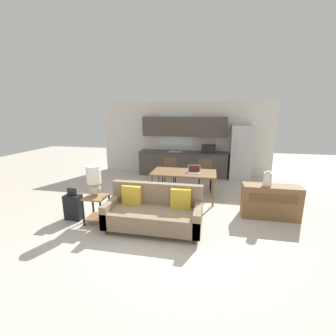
{
  "coord_description": "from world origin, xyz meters",
  "views": [
    {
      "loc": [
        1.05,
        -3.83,
        2.29
      ],
      "look_at": [
        -0.01,
        1.5,
        0.95
      ],
      "focal_mm": 24.0,
      "sensor_mm": 36.0,
      "label": 1
    }
  ],
  "objects": [
    {
      "name": "ground_plane",
      "position": [
        0.0,
        0.0,
        0.0
      ],
      "size": [
        20.0,
        20.0,
        0.0
      ],
      "primitive_type": "plane",
      "color": "beige"
    },
    {
      "name": "wall_back",
      "position": [
        -0.01,
        4.63,
        1.36
      ],
      "size": [
        6.4,
        0.07,
        2.7
      ],
      "color": "silver",
      "rests_on": "ground_plane"
    },
    {
      "name": "kitchen_counter",
      "position": [
        0.02,
        4.33,
        0.84
      ],
      "size": [
        3.25,
        0.65,
        2.15
      ],
      "color": "#4C443D",
      "rests_on": "ground_plane"
    },
    {
      "name": "refrigerator",
      "position": [
        2.02,
        4.22,
        0.94
      ],
      "size": [
        0.71,
        0.76,
        1.87
      ],
      "color": "#B7BABC",
      "rests_on": "ground_plane"
    },
    {
      "name": "dining_table",
      "position": [
        0.34,
        1.92,
        0.7
      ],
      "size": [
        1.69,
        0.87,
        0.76
      ],
      "color": "brown",
      "rests_on": "ground_plane"
    },
    {
      "name": "couch",
      "position": [
        -0.03,
        0.2,
        0.35
      ],
      "size": [
        1.9,
        0.8,
        0.89
      ],
      "color": "#3D2D1E",
      "rests_on": "ground_plane"
    },
    {
      "name": "side_table",
      "position": [
        -1.29,
        0.19,
        0.4
      ],
      "size": [
        0.44,
        0.44,
        0.59
      ],
      "color": "olive",
      "rests_on": "ground_plane"
    },
    {
      "name": "table_lamp",
      "position": [
        -1.32,
        0.22,
        0.94
      ],
      "size": [
        0.29,
        0.29,
        0.65
      ],
      "color": "#B2A893",
      "rests_on": "side_table"
    },
    {
      "name": "credenza",
      "position": [
        2.37,
        1.17,
        0.37
      ],
      "size": [
        1.22,
        0.41,
        0.75
      ],
      "color": "brown",
      "rests_on": "ground_plane"
    },
    {
      "name": "vase",
      "position": [
        2.25,
        1.13,
        0.9
      ],
      "size": [
        0.18,
        0.18,
        0.33
      ],
      "color": "beige",
      "rests_on": "credenza"
    },
    {
      "name": "dining_chair_far_right",
      "position": [
        0.88,
        2.74,
        0.53
      ],
      "size": [
        0.45,
        0.45,
        0.94
      ],
      "rotation": [
        0.0,
        0.0,
        0.08
      ],
      "color": "brown",
      "rests_on": "ground_plane"
    },
    {
      "name": "dining_chair_far_left",
      "position": [
        -0.2,
        2.71,
        0.53
      ],
      "size": [
        0.42,
        0.42,
        0.94
      ],
      "rotation": [
        0.0,
        0.0,
        0.0
      ],
      "color": "brown",
      "rests_on": "ground_plane"
    },
    {
      "name": "laptop",
      "position": [
        0.62,
        1.86,
        0.81
      ],
      "size": [
        0.35,
        0.29,
        0.2
      ],
      "rotation": [
        0.0,
        0.0,
        0.11
      ],
      "color": "#B7BABC",
      "rests_on": "dining_table"
    },
    {
      "name": "suitcase",
      "position": [
        -1.88,
        0.25,
        0.28
      ],
      "size": [
        0.36,
        0.22,
        0.72
      ],
      "color": "black",
      "rests_on": "ground_plane"
    }
  ]
}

